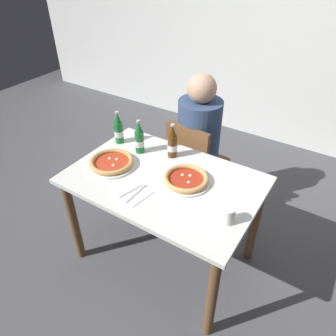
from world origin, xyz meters
name	(u,v)px	position (x,y,z in m)	size (l,w,h in m)	color
ground_plane	(165,255)	(0.00, 0.00, 0.00)	(8.00, 8.00, 0.00)	#4C4C51
back_wall_tiled	(284,22)	(0.00, 2.20, 1.30)	(7.00, 0.10, 2.60)	white
dining_table_main	(164,192)	(0.00, 0.00, 0.64)	(1.20, 0.80, 0.75)	silver
chair_behind_table	(194,161)	(-0.11, 0.61, 0.48)	(0.43, 0.43, 0.85)	brown
diner_seated	(198,149)	(-0.10, 0.66, 0.58)	(0.34, 0.34, 1.21)	#2D3342
pizza_margherita_near	(112,162)	(-0.37, -0.07, 0.77)	(0.32, 0.32, 0.04)	white
pizza_marinara_far	(186,179)	(0.13, 0.05, 0.77)	(0.31, 0.31, 0.04)	white
beer_bottle_left	(172,143)	(-0.09, 0.24, 0.85)	(0.07, 0.07, 0.25)	#512D0F
beer_bottle_center	(139,139)	(-0.31, 0.17, 0.85)	(0.07, 0.07, 0.25)	#196B2D
beer_bottle_right	(119,130)	(-0.52, 0.19, 0.85)	(0.07, 0.07, 0.25)	#196B2D
napkin_with_cutlery	(133,193)	(-0.07, -0.22, 0.75)	(0.20, 0.20, 0.01)	white
paper_cup	(228,215)	(0.49, -0.13, 0.80)	(0.07, 0.07, 0.10)	white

